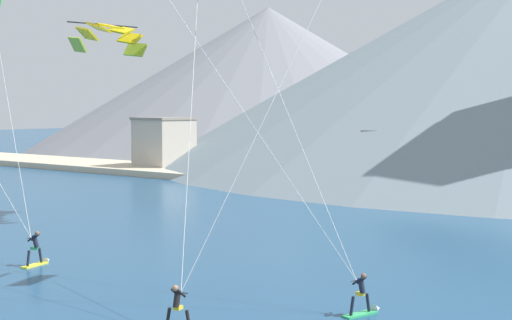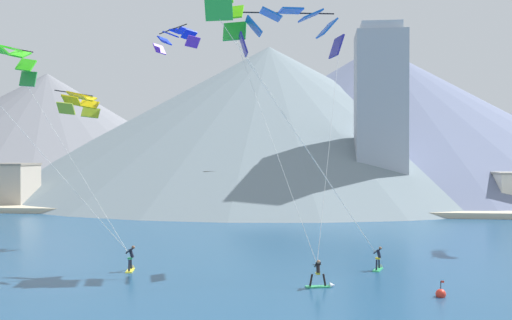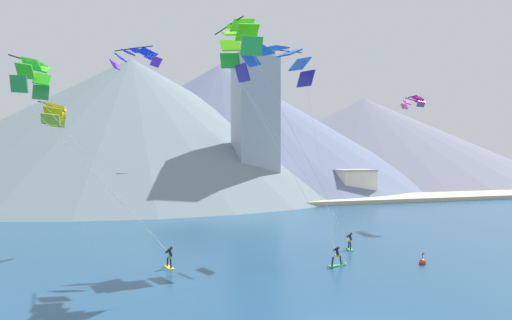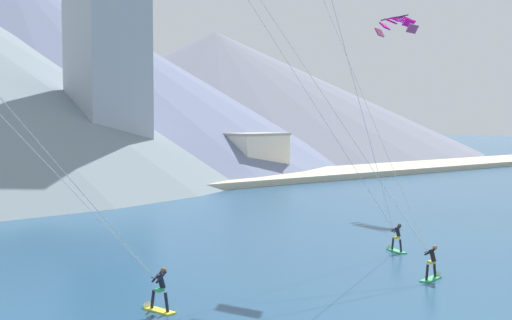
# 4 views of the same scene
# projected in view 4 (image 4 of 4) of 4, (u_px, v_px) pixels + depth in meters

# --- Properties ---
(kitesurfer_near_lead) EXTENTS (0.70, 1.78, 1.78)m
(kitesurfer_near_lead) POSITION_uv_depth(u_px,v_px,m) (157.00, 297.00, 27.61)
(kitesurfer_near_lead) COLOR yellow
(kitesurfer_near_lead) RESTS_ON ground
(kitesurfer_near_trail) EXTENTS (1.79, 0.76, 1.72)m
(kitesurfer_near_trail) POSITION_uv_depth(u_px,v_px,m) (433.00, 269.00, 32.87)
(kitesurfer_near_trail) COLOR #33B266
(kitesurfer_near_trail) RESTS_ON ground
(kitesurfer_mid_center) EXTENTS (0.91, 1.78, 1.67)m
(kitesurfer_mid_center) POSITION_uv_depth(u_px,v_px,m) (395.00, 243.00, 39.63)
(kitesurfer_mid_center) COLOR #33B266
(kitesurfer_mid_center) RESTS_ON ground
(parafoil_kite_distant_low_drift) EXTENTS (1.35, 4.25, 1.52)m
(parafoil_kite_distant_low_drift) POSITION_uv_depth(u_px,v_px,m) (396.00, 24.00, 59.74)
(parafoil_kite_distant_low_drift) COLOR #B44172
(shoreline_strip) EXTENTS (180.00, 10.00, 0.70)m
(shoreline_strip) POSITION_uv_depth(u_px,v_px,m) (0.00, 197.00, 62.27)
(shoreline_strip) COLOR beige
(shoreline_strip) RESTS_ON ground
(shore_building_quay_east) EXTENTS (6.77, 4.98, 5.35)m
(shore_building_quay_east) POSITION_uv_depth(u_px,v_px,m) (256.00, 155.00, 85.73)
(shore_building_quay_east) COLOR silver
(shore_building_quay_east) RESTS_ON ground
(highrise_tower) EXTENTS (7.00, 7.00, 26.13)m
(highrise_tower) POSITION_uv_depth(u_px,v_px,m) (108.00, 65.00, 75.29)
(highrise_tower) COLOR #A8ADB7
(highrise_tower) RESTS_ON ground
(mountain_peak_east_shoulder) EXTENTS (107.61, 107.61, 24.61)m
(mountain_peak_east_shoulder) POSITION_uv_depth(u_px,v_px,m) (216.00, 91.00, 148.02)
(mountain_peak_east_shoulder) COLOR slate
(mountain_peak_east_shoulder) RESTS_ON ground
(mountain_peak_far_spur) EXTENTS (104.18, 104.18, 30.83)m
(mountain_peak_far_spur) POSITION_uv_depth(u_px,v_px,m) (4.00, 63.00, 109.59)
(mountain_peak_far_spur) COLOR slate
(mountain_peak_far_spur) RESTS_ON ground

